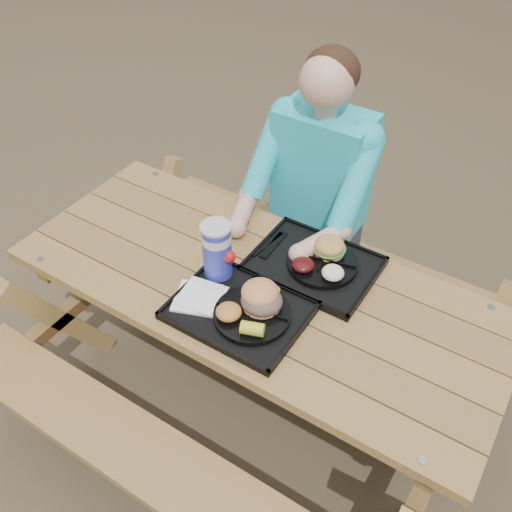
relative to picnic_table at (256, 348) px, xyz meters
The scene contains 18 objects.
ground 0.38m from the picnic_table, ahead, with size 60.00×60.00×0.00m, color #999999.
picnic_table is the anchor object (origin of this frame).
tray_near 0.42m from the picnic_table, 78.57° to the right, with size 0.45×0.35×0.02m, color black.
tray_far 0.45m from the picnic_table, 52.46° to the left, with size 0.45×0.35×0.02m, color black.
plate_near 0.44m from the picnic_table, 61.55° to the right, with size 0.26×0.26×0.02m, color black.
plate_far 0.48m from the picnic_table, 48.45° to the left, with size 0.26×0.26×0.02m, color black.
napkin_stack 0.46m from the picnic_table, 121.47° to the right, with size 0.15×0.15×0.02m, color white.
soda_cup 0.52m from the picnic_table, 160.60° to the right, with size 0.10×0.10×0.21m, color #161FAB.
condiment_bbq 0.41m from the picnic_table, 50.54° to the right, with size 0.05×0.05×0.03m, color #340C05.
condiment_mustard 0.42m from the picnic_table, 21.21° to the right, with size 0.05×0.05×0.03m, color gold.
sandwich 0.51m from the picnic_table, 50.44° to the right, with size 0.13×0.13×0.14m, color #E39250, non-canonical shape.
mac_cheese 0.49m from the picnic_table, 81.93° to the right, with size 0.09×0.09×0.04m, color orange.
corn_cob 0.51m from the picnic_table, 59.89° to the right, with size 0.08×0.08×0.04m, color yellow, non-canonical shape.
cutlery_far 0.44m from the picnic_table, 102.14° to the left, with size 0.03×0.17×0.01m, color black.
burger 0.55m from the picnic_table, 55.77° to the left, with size 0.11×0.11×0.10m, color #D6944B, non-canonical shape.
baked_beans 0.47m from the picnic_table, 43.26° to the left, with size 0.08×0.08×0.04m, color #470E0E.
potato_salad 0.51m from the picnic_table, 29.75° to the left, with size 0.08×0.08×0.04m, color white.
diner 0.65m from the picnic_table, 95.94° to the left, with size 0.48×0.84×1.28m, color #1AB0B9, non-canonical shape.
Camera 1 is at (0.78, -1.22, 2.21)m, focal length 40.00 mm.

